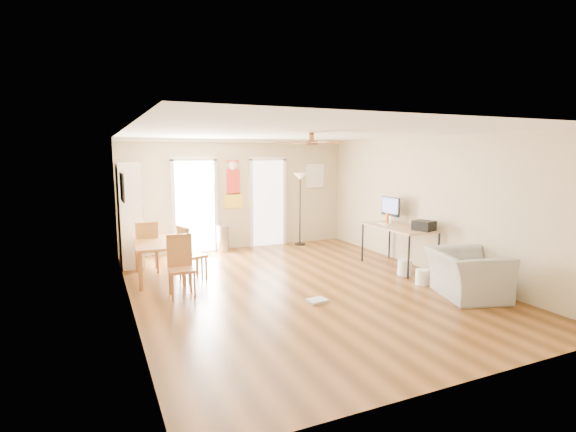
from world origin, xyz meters
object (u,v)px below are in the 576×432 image
printer (424,226)px  armchair (467,274)px  computer_desk (398,247)px  trash_can (223,238)px  torchiere_lamp (300,209)px  wastebasket_b (405,267)px  dining_chair_right_b (193,253)px  dining_chair_far (147,247)px  wastebasket_a (422,277)px  dining_table (159,260)px  dining_chair_near (181,267)px  bookshelf (130,215)px  dining_chair_right_a (191,252)px

printer → armchair: size_ratio=0.32×
computer_desk → trash_can: bearing=134.0°
torchiere_lamp → wastebasket_b: (0.59, -3.30, -0.75)m
dining_chair_right_b → printer: size_ratio=2.74×
armchair → dining_chair_far: bearing=68.0°
wastebasket_a → trash_can: bearing=121.4°
dining_table → torchiere_lamp: (3.64, 1.64, 0.55)m
dining_chair_near → armchair: bearing=-22.1°
trash_can → bookshelf: bearing=-168.0°
dining_chair_near → trash_can: (1.51, 2.90, -0.18)m
dining_chair_right_b → wastebasket_a: bearing=-135.3°
trash_can → wastebasket_a: 4.66m
bookshelf → armchair: 6.42m
dining_chair_right_b → printer: 4.31m
dining_chair_near → dining_chair_far: bearing=103.2°
printer → dining_chair_far: bearing=137.7°
trash_can → dining_chair_right_a: bearing=-121.8°
bookshelf → trash_can: (2.06, 0.44, -0.74)m
dining_chair_right_b → wastebasket_a: dining_chair_right_b is taller
dining_table → wastebasket_a: 4.70m
bookshelf → armchair: (4.67, -4.35, -0.67)m
dining_table → dining_chair_right_a: size_ratio=1.48×
wastebasket_a → torchiere_lamp: bearing=96.9°
bookshelf → dining_table: bookshelf is taller
computer_desk → printer: (0.14, -0.55, 0.51)m
dining_chair_near → wastebasket_b: size_ratio=3.28×
dining_chair_near → torchiere_lamp: size_ratio=0.54×
printer → wastebasket_a: 1.08m
dining_table → wastebasket_b: 4.55m
wastebasket_a → computer_desk: bearing=72.7°
dining_chair_near → dining_table: bearing=101.4°
dining_chair_right_a → computer_desk: bearing=-105.9°
dining_table → dining_chair_right_a: dining_chair_right_a is taller
printer → wastebasket_b: bearing=155.2°
dining_chair_far → wastebasket_b: (4.37, -2.22, -0.34)m
torchiere_lamp → armchair: (0.66, -4.72, -0.53)m
dining_chair_far → trash_can: bearing=-145.3°
bookshelf → dining_chair_right_b: (0.92, -1.57, -0.55)m
armchair → wastebasket_a: bearing=30.2°
dining_chair_far → printer: size_ratio=2.77×
wastebasket_a → printer: bearing=48.8°
dining_chair_right_a → dining_chair_near: bearing=159.7°
trash_can → wastebasket_b: bearing=-53.0°
dining_table → torchiere_lamp: torchiere_lamp is taller
wastebasket_b → torchiere_lamp: bearing=100.1°
trash_can → armchair: armchair is taller
dining_chair_far → wastebasket_b: 4.91m
dining_chair_near → printer: 4.47m
dining_chair_far → computer_desk: 4.91m
wastebasket_a → dining_chair_right_b: bearing=151.0°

